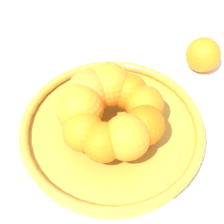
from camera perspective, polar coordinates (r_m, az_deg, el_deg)
ground_plane at (r=0.68m, az=0.00°, el=-3.62°), size 4.00×4.00×0.00m
fruit_bowl at (r=0.66m, az=0.00°, el=-2.79°), size 0.33×0.33×0.03m
orange_pile at (r=0.62m, az=-0.45°, el=0.26°), size 0.18×0.19×0.08m
stray_orange at (r=0.79m, az=13.71°, el=8.48°), size 0.07×0.07×0.07m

